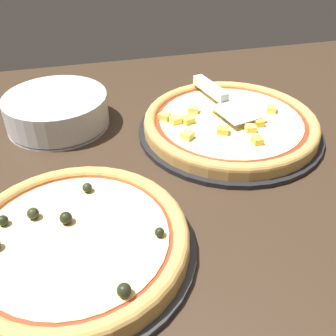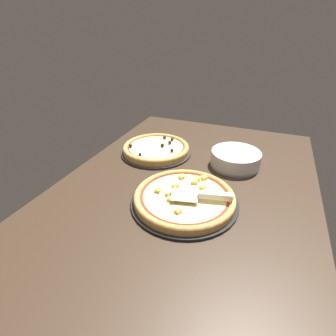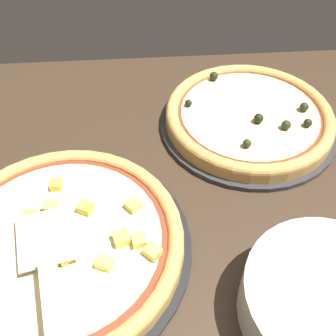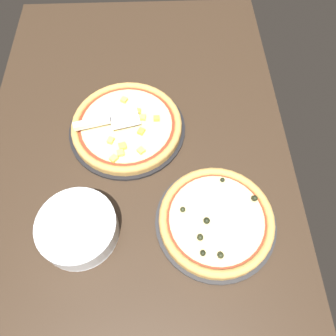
{
  "view_description": "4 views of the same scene",
  "coord_description": "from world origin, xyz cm",
  "px_view_note": "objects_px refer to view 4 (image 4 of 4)",
  "views": [
    {
      "loc": [
        22.72,
        64.08,
        44.15
      ],
      "look_at": [
        9.05,
        10.11,
        3.0
      ],
      "focal_mm": 42.0,
      "sensor_mm": 36.0,
      "label": 1
    },
    {
      "loc": [
        -81.59,
        -25.66,
        58.43
      ],
      "look_at": [
        9.05,
        10.11,
        3.0
      ],
      "focal_mm": 28.0,
      "sensor_mm": 36.0,
      "label": 2
    },
    {
      "loc": [
        5.54,
        -35.36,
        52.1
      ],
      "look_at": [
        9.05,
        10.11,
        3.0
      ],
      "focal_mm": 42.0,
      "sensor_mm": 36.0,
      "label": 3
    },
    {
      "loc": [
        57.51,
        8.32,
        90.77
      ],
      "look_at": [
        9.05,
        10.11,
        3.0
      ],
      "focal_mm": 35.0,
      "sensor_mm": 36.0,
      "label": 4
    }
  ],
  "objects_px": {
    "pizza_front": "(127,125)",
    "plate_stack": "(78,228)",
    "pizza_back": "(216,219)",
    "serving_spatula": "(100,122)"
  },
  "relations": [
    {
      "from": "pizza_front",
      "to": "plate_stack",
      "type": "bearing_deg",
      "value": -19.54
    },
    {
      "from": "pizza_back",
      "to": "plate_stack",
      "type": "distance_m",
      "value": 0.39
    },
    {
      "from": "serving_spatula",
      "to": "plate_stack",
      "type": "relative_size",
      "value": 0.99
    },
    {
      "from": "serving_spatula",
      "to": "plate_stack",
      "type": "distance_m",
      "value": 0.35
    },
    {
      "from": "pizza_back",
      "to": "serving_spatula",
      "type": "bearing_deg",
      "value": -134.37
    },
    {
      "from": "pizza_back",
      "to": "plate_stack",
      "type": "xyz_separation_m",
      "value": [
        0.01,
        -0.39,
        0.01
      ]
    },
    {
      "from": "pizza_back",
      "to": "plate_stack",
      "type": "bearing_deg",
      "value": -87.86
    },
    {
      "from": "pizza_front",
      "to": "plate_stack",
      "type": "relative_size",
      "value": 1.66
    },
    {
      "from": "pizza_front",
      "to": "pizza_back",
      "type": "xyz_separation_m",
      "value": [
        0.34,
        0.26,
        0.0
      ]
    },
    {
      "from": "pizza_front",
      "to": "pizza_back",
      "type": "distance_m",
      "value": 0.43
    }
  ]
}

